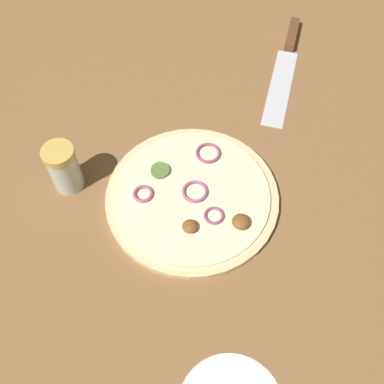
# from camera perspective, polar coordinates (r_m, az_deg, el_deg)

# --- Properties ---
(ground_plane) EXTENTS (3.00, 3.00, 0.00)m
(ground_plane) POSITION_cam_1_polar(r_m,az_deg,el_deg) (0.76, 0.00, -0.88)
(ground_plane) COLOR brown
(pizza) EXTENTS (0.29, 0.29, 0.03)m
(pizza) POSITION_cam_1_polar(r_m,az_deg,el_deg) (0.75, 0.03, -0.56)
(pizza) COLOR beige
(pizza) RESTS_ON ground_plane
(knife) EXTENTS (0.24, 0.25, 0.02)m
(knife) POSITION_cam_1_polar(r_m,az_deg,el_deg) (1.01, 12.05, 16.75)
(knife) COLOR silver
(knife) RESTS_ON ground_plane
(spice_jar) EXTENTS (0.05, 0.05, 0.09)m
(spice_jar) POSITION_cam_1_polar(r_m,az_deg,el_deg) (0.77, -15.98, 2.96)
(spice_jar) COLOR silver
(spice_jar) RESTS_ON ground_plane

